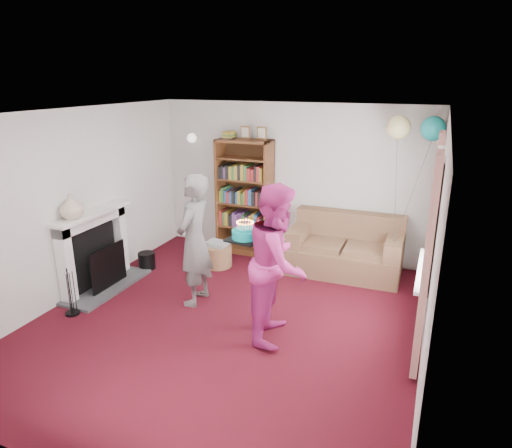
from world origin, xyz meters
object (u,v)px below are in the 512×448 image
at_px(sofa, 346,251).
at_px(person_striped, 194,240).
at_px(bookcase, 245,198).
at_px(person_magenta, 278,263).
at_px(birthday_cake, 245,234).

distance_m(sofa, person_striped, 2.45).
relative_size(bookcase, person_magenta, 1.18).
relative_size(sofa, person_striped, 0.96).
xyz_separation_m(sofa, birthday_cake, (-0.82, -1.97, 0.80)).
bearing_deg(person_magenta, bookcase, 23.01).
bearing_deg(birthday_cake, bookcase, 113.21).
xyz_separation_m(bookcase, person_magenta, (1.41, -2.35, -0.04)).
height_order(sofa, person_striped, person_striped).
bearing_deg(bookcase, person_magenta, -59.12).
distance_m(bookcase, person_striped, 1.98).
distance_m(bookcase, birthday_cake, 2.41).
bearing_deg(sofa, person_striped, -133.94).
bearing_deg(sofa, birthday_cake, -113.51).
bearing_deg(person_magenta, sofa, -17.57).
bearing_deg(sofa, person_magenta, -100.55).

